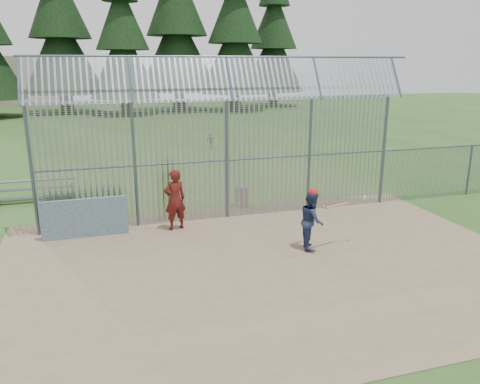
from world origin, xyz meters
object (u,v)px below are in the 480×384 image
object	(u,v)px
onlooker	(175,200)
dugout_wall	(85,218)
batter	(312,220)
bleacher	(34,190)
trash_can	(242,197)

from	to	relation	value
onlooker	dugout_wall	bearing A→B (deg)	-14.81
dugout_wall	batter	world-z (taller)	batter
batter	bleacher	size ratio (longest dim) A/B	0.55
trash_can	bleacher	bearing A→B (deg)	157.04
dugout_wall	trash_can	bearing A→B (deg)	17.00
trash_can	dugout_wall	bearing A→B (deg)	-163.00
batter	bleacher	bearing A→B (deg)	64.61
batter	onlooker	distance (m)	4.36
onlooker	trash_can	distance (m)	3.31
batter	trash_can	size ratio (longest dim) A/B	2.02
bleacher	dugout_wall	bearing A→B (deg)	-67.92
bleacher	onlooker	bearing A→B (deg)	-46.34
dugout_wall	trash_can	world-z (taller)	dugout_wall
bleacher	batter	bearing A→B (deg)	-43.20
dugout_wall	batter	bearing A→B (deg)	-24.42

